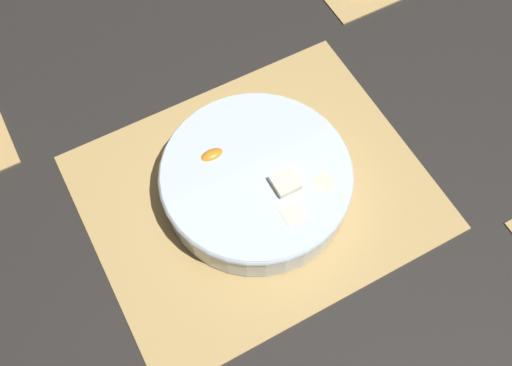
# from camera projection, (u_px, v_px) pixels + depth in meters

# --- Properties ---
(ground_plane) EXTENTS (6.00, 6.00, 0.00)m
(ground_plane) POSITION_uv_depth(u_px,v_px,m) (256.00, 193.00, 0.82)
(ground_plane) COLOR black
(bamboo_mat_center) EXTENTS (0.45, 0.37, 0.01)m
(bamboo_mat_center) POSITION_uv_depth(u_px,v_px,m) (256.00, 192.00, 0.82)
(bamboo_mat_center) COLOR tan
(bamboo_mat_center) RESTS_ON ground_plane
(fruit_salad_bowl) EXTENTS (0.26, 0.26, 0.07)m
(fruit_salad_bowl) POSITION_uv_depth(u_px,v_px,m) (256.00, 180.00, 0.79)
(fruit_salad_bowl) COLOR silver
(fruit_salad_bowl) RESTS_ON bamboo_mat_center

